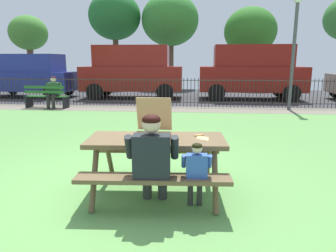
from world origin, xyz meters
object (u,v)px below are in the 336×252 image
at_px(child_at_table, 196,170).
at_px(far_tree_left, 28,34).
at_px(far_tree_center, 170,21).
at_px(pizza_box_open, 152,131).
at_px(adult_at_table, 152,158).
at_px(person_on_park_bench, 53,91).
at_px(pizza_slice_on_table, 202,137).
at_px(parked_car_right, 251,71).
at_px(park_bench_left, 47,97).
at_px(parked_car_left, 29,75).
at_px(lamp_post_walkway, 294,41).
at_px(far_tree_midleft, 115,17).
at_px(picnic_table_foreground, 156,151).
at_px(parked_car_center, 133,71).
at_px(far_tree_midright, 250,31).

bearing_deg(child_at_table, far_tree_left, 123.41).
bearing_deg(far_tree_center, pizza_box_open, -86.13).
bearing_deg(child_at_table, adult_at_table, -179.83).
bearing_deg(pizza_box_open, person_on_park_bench, 123.50).
xyz_separation_m(pizza_slice_on_table, adult_at_table, (-0.58, -0.58, -0.12)).
xyz_separation_m(child_at_table, parked_car_right, (2.54, 11.11, 0.78)).
height_order(park_bench_left, parked_car_right, parked_car_right).
bearing_deg(parked_car_left, far_tree_center, 43.82).
bearing_deg(far_tree_center, person_on_park_bench, -110.81).
xyz_separation_m(pizza_slice_on_table, lamp_post_walkway, (3.36, 7.50, 1.66)).
bearing_deg(lamp_post_walkway, far_tree_midleft, 133.65).
bearing_deg(lamp_post_walkway, parked_car_right, 106.45).
xyz_separation_m(picnic_table_foreground, adult_at_table, (0.02, -0.50, 0.06)).
relative_size(adult_at_table, far_tree_midleft, 0.19).
distance_m(pizza_slice_on_table, parked_car_center, 10.98).
xyz_separation_m(pizza_box_open, parked_car_right, (3.12, 10.61, 0.44)).
distance_m(far_tree_midleft, far_tree_midright, 8.87).
relative_size(parked_car_center, far_tree_midright, 0.93).
bearing_deg(park_bench_left, parked_car_left, 126.86).
bearing_deg(lamp_post_walkway, far_tree_center, 119.16).
height_order(adult_at_table, child_at_table, adult_at_table).
bearing_deg(adult_at_table, far_tree_left, 122.21).
height_order(picnic_table_foreground, child_at_table, child_at_table).
bearing_deg(park_bench_left, parked_car_right, 22.60).
bearing_deg(far_tree_midright, lamp_post_walkway, -90.01).
xyz_separation_m(park_bench_left, far_tree_midleft, (0.26, 9.62, 4.19)).
bearing_deg(lamp_post_walkway, far_tree_left, 148.14).
relative_size(picnic_table_foreground, far_tree_left, 0.39).
height_order(child_at_table, far_tree_left, far_tree_left).
distance_m(pizza_box_open, child_at_table, 0.84).
bearing_deg(parked_car_center, person_on_park_bench, -125.03).
distance_m(child_at_table, far_tree_midleft, 18.59).
relative_size(person_on_park_bench, far_tree_midleft, 0.19).
bearing_deg(far_tree_midright, park_bench_left, -133.34).
bearing_deg(park_bench_left, far_tree_midleft, 88.44).
bearing_deg(far_tree_midleft, picnic_table_foreground, -73.92).
distance_m(child_at_table, park_bench_left, 9.55).
height_order(far_tree_midleft, far_tree_center, far_tree_midleft).
bearing_deg(far_tree_center, picnic_table_foreground, -85.96).
relative_size(parked_car_right, far_tree_midleft, 0.77).
bearing_deg(person_on_park_bench, adult_at_table, -57.86).
height_order(parked_car_left, far_tree_center, far_tree_center).
bearing_deg(far_tree_left, far_tree_center, 0.00).
xyz_separation_m(parked_car_left, parked_car_center, (5.20, 0.00, 0.21)).
height_order(pizza_slice_on_table, far_tree_midleft, far_tree_midleft).
bearing_deg(park_bench_left, far_tree_midright, 46.66).
height_order(pizza_slice_on_table, child_at_table, child_at_table).
distance_m(lamp_post_walkway, far_tree_midleft, 12.95).
relative_size(picnic_table_foreground, adult_at_table, 1.58).
height_order(person_on_park_bench, far_tree_center, far_tree_center).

